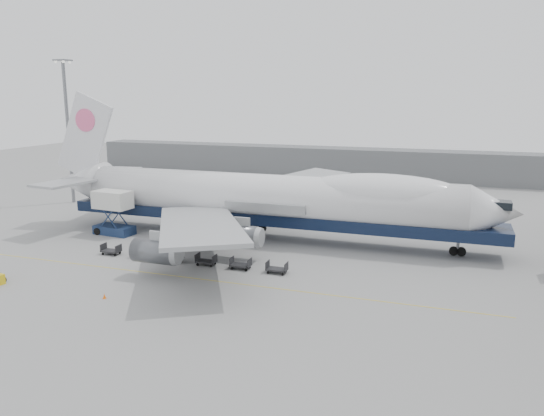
% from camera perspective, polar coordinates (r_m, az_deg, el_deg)
% --- Properties ---
extents(ground, '(260.00, 260.00, 0.00)m').
position_cam_1_polar(ground, '(62.67, -4.31, -6.00)').
color(ground, gray).
rests_on(ground, ground).
extents(apron_line, '(60.00, 0.15, 0.01)m').
position_cam_1_polar(apron_line, '(57.51, -6.69, -7.73)').
color(apron_line, gold).
rests_on(apron_line, ground).
extents(hangar, '(110.00, 8.00, 7.00)m').
position_cam_1_polar(hangar, '(130.11, 3.83, 5.05)').
color(hangar, slate).
rests_on(hangar, ground).
extents(floodlight_mast, '(2.40, 2.40, 25.43)m').
position_cam_1_polar(floodlight_mast, '(102.64, -21.12, 8.42)').
color(floodlight_mast, slate).
rests_on(floodlight_mast, ground).
extents(airliner, '(67.00, 55.30, 19.98)m').
position_cam_1_polar(airliner, '(71.87, -0.14, 1.03)').
color(airliner, white).
rests_on(airliner, ground).
extents(catering_truck, '(5.90, 4.34, 6.24)m').
position_cam_1_polar(catering_truck, '(77.89, -16.71, -0.24)').
color(catering_truck, navy).
rests_on(catering_truck, ground).
extents(traffic_cone, '(0.35, 0.35, 0.51)m').
position_cam_1_polar(traffic_cone, '(54.72, -17.59, -9.03)').
color(traffic_cone, '#FF640D').
rests_on(traffic_cone, ground).
extents(dolly_0, '(2.30, 1.35, 1.30)m').
position_cam_1_polar(dolly_0, '(68.85, -16.92, -4.37)').
color(dolly_0, '#2D2D30').
rests_on(dolly_0, ground).
extents(dolly_1, '(2.30, 1.35, 1.30)m').
position_cam_1_polar(dolly_1, '(66.46, -13.87, -4.78)').
color(dolly_1, '#2D2D30').
rests_on(dolly_1, ground).
extents(dolly_2, '(2.30, 1.35, 1.30)m').
position_cam_1_polar(dolly_2, '(64.28, -10.59, -5.21)').
color(dolly_2, '#2D2D30').
rests_on(dolly_2, ground).
extents(dolly_3, '(2.30, 1.35, 1.30)m').
position_cam_1_polar(dolly_3, '(62.32, -7.10, -5.65)').
color(dolly_3, '#2D2D30').
rests_on(dolly_3, ground).
extents(dolly_4, '(2.30, 1.35, 1.30)m').
position_cam_1_polar(dolly_4, '(60.60, -3.39, -6.09)').
color(dolly_4, '#2D2D30').
rests_on(dolly_4, ground).
extents(dolly_5, '(2.30, 1.35, 1.30)m').
position_cam_1_polar(dolly_5, '(59.16, 0.53, -6.53)').
color(dolly_5, '#2D2D30').
rests_on(dolly_5, ground).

